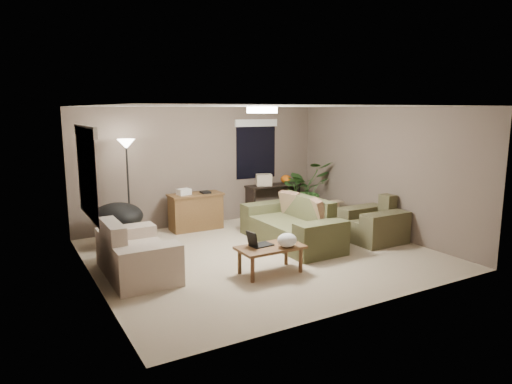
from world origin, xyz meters
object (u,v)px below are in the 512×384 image
main_sofa (292,227)px  console_table (273,198)px  floor_lamp (127,156)px  papasan_chair (118,221)px  coffee_table (270,250)px  loveseat (135,256)px  desk (196,211)px  armchair (373,225)px  houseplant (304,196)px  cat_scratching_post (336,214)px

main_sofa → console_table: (0.81, 1.99, 0.14)m
floor_lamp → papasan_chair: bearing=-131.1°
coffee_table → console_table: (1.99, 3.14, 0.08)m
loveseat → console_table: 4.39m
coffee_table → floor_lamp: size_ratio=0.52×
floor_lamp → desk: bearing=2.9°
desk → armchair: bearing=-43.2°
console_table → houseplant: houseplant is taller
console_table → loveseat: bearing=-149.8°
loveseat → houseplant: (4.35, 1.79, 0.21)m
console_table → floor_lamp: floor_lamp is taller
armchair → papasan_chair: (-4.27, 2.01, 0.17)m
loveseat → desk: loveseat is taller
loveseat → coffee_table: bearing=-27.3°
desk → coffee_table: bearing=-90.1°
armchair → coffee_table: size_ratio=1.00×
main_sofa → loveseat: same height
coffee_table → cat_scratching_post: (2.85, 1.91, -0.14)m
papasan_chair → console_table: bearing=9.3°
main_sofa → cat_scratching_post: main_sofa is taller
desk → console_table: size_ratio=0.85×
main_sofa → desk: main_sofa is taller
loveseat → floor_lamp: bearing=77.5°
main_sofa → houseplant: 2.09m
armchair → coffee_table: (-2.60, -0.53, 0.06)m
desk → console_table: bearing=5.2°
main_sofa → papasan_chair: main_sofa is taller
papasan_chair → desk: bearing=13.9°
coffee_table → papasan_chair: size_ratio=0.87×
loveseat → houseplant: houseplant is taller
main_sofa → loveseat: bearing=-175.8°
coffee_table → floor_lamp: bearing=115.3°
console_table → cat_scratching_post: bearing=-55.1°
houseplant → papasan_chair: bearing=-177.6°
main_sofa → desk: 2.16m
desk → houseplant: (2.54, -0.24, 0.13)m
floor_lamp → houseplant: size_ratio=1.47×
coffee_table → desk: bearing=89.9°
armchair → console_table: bearing=103.0°
houseplant → armchair: bearing=-88.8°
loveseat → floor_lamp: floor_lamp is taller
console_table → cat_scratching_post: console_table is taller
loveseat → papasan_chair: loveseat is taller
loveseat → cat_scratching_post: 4.75m
houseplant → cat_scratching_post: size_ratio=2.61×
floor_lamp → main_sofa: bearing=-34.3°
coffee_table → houseplant: bearing=46.8°
coffee_table → armchair: bearing=11.5°
armchair → console_table: size_ratio=0.77×
main_sofa → armchair: (1.41, -0.62, 0.00)m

